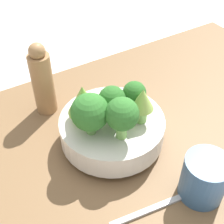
{
  "coord_description": "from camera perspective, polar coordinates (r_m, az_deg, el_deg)",
  "views": [
    {
      "loc": [
        -0.26,
        -0.38,
        0.54
      ],
      "look_at": [
        -0.03,
        0.01,
        0.13
      ],
      "focal_mm": 50.0,
      "sensor_mm": 36.0,
      "label": 1
    }
  ],
  "objects": [
    {
      "name": "romanesco_piece_near",
      "position": [
        0.59,
        5.6,
        1.91
      ],
      "size": [
        0.04,
        0.04,
        0.08
      ],
      "color": "#7AB256",
      "rests_on": "bowl"
    },
    {
      "name": "bowl",
      "position": [
        0.64,
        0.0,
        -3.09
      ],
      "size": [
        0.21,
        0.21,
        0.06
      ],
      "color": "silver",
      "rests_on": "table"
    },
    {
      "name": "broccoli_floret_front",
      "position": [
        0.55,
        1.84,
        -0.55
      ],
      "size": [
        0.06,
        0.06,
        0.09
      ],
      "color": "#7AB256",
      "rests_on": "bowl"
    },
    {
      "name": "broccoli_floret_left",
      "position": [
        0.57,
        -4.21,
        0.12
      ],
      "size": [
        0.07,
        0.07,
        0.09
      ],
      "color": "#609347",
      "rests_on": "bowl"
    },
    {
      "name": "pepper_mill",
      "position": [
        0.71,
        -12.62,
        5.65
      ],
      "size": [
        0.05,
        0.05,
        0.18
      ],
      "color": "#997047",
      "rests_on": "table"
    },
    {
      "name": "broccoli_floret_center",
      "position": [
        0.59,
        0.0,
        1.99
      ],
      "size": [
        0.05,
        0.05,
        0.08
      ],
      "color": "#6BA34C",
      "rests_on": "bowl"
    },
    {
      "name": "cup",
      "position": [
        0.58,
        16.48,
        -11.51
      ],
      "size": [
        0.08,
        0.08,
        0.09
      ],
      "color": "#33567F",
      "rests_on": "table"
    },
    {
      "name": "romanesco_piece_far",
      "position": [
        0.59,
        -5.31,
        2.07
      ],
      "size": [
        0.06,
        0.06,
        0.08
      ],
      "color": "#609347",
      "rests_on": "bowl"
    },
    {
      "name": "broccoli_floret_right",
      "position": [
        0.61,
        4.08,
        3.18
      ],
      "size": [
        0.05,
        0.05,
        0.07
      ],
      "color": "#7AB256",
      "rests_on": "bowl"
    },
    {
      "name": "fork",
      "position": [
        0.58,
        7.8,
        -16.96
      ],
      "size": [
        0.17,
        0.03,
        0.01
      ],
      "color": "#B2B2B7",
      "rests_on": "table"
    },
    {
      "name": "ground_plane",
      "position": [
        0.71,
        2.16,
        -7.33
      ],
      "size": [
        6.0,
        6.0,
        0.0
      ],
      "primitive_type": "plane",
      "color": "silver"
    },
    {
      "name": "table",
      "position": [
        0.69,
        2.21,
        -6.21
      ],
      "size": [
        1.12,
        0.61,
        0.04
      ],
      "color": "brown",
      "rests_on": "ground_plane"
    }
  ]
}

